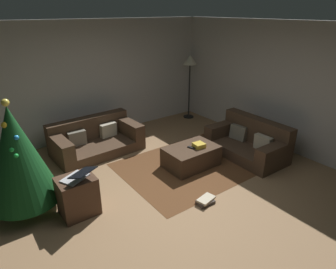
% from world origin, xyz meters
% --- Properties ---
extents(ground_plane, '(6.40, 6.40, 0.00)m').
position_xyz_m(ground_plane, '(0.00, 0.00, 0.00)').
color(ground_plane, '#93704C').
extents(rear_partition, '(6.40, 0.12, 2.60)m').
position_xyz_m(rear_partition, '(0.00, 3.14, 1.30)').
color(rear_partition, '#BCB7B2').
rests_on(rear_partition, ground_plane).
extents(corner_partition, '(0.12, 6.40, 2.60)m').
position_xyz_m(corner_partition, '(3.14, 0.00, 1.30)').
color(corner_partition, '#B5B0AB').
rests_on(corner_partition, ground_plane).
extents(couch_left, '(1.81, 1.05, 0.68)m').
position_xyz_m(couch_left, '(-0.23, 2.25, 0.26)').
color(couch_left, '#473323').
rests_on(couch_left, ground_plane).
extents(couch_right, '(0.90, 1.61, 0.75)m').
position_xyz_m(couch_right, '(2.25, 0.21, 0.28)').
color(couch_right, '#473323').
rests_on(couch_right, ground_plane).
extents(ottoman, '(1.00, 0.65, 0.39)m').
position_xyz_m(ottoman, '(0.98, 0.56, 0.20)').
color(ottoman, '#473323').
rests_on(ottoman, ground_plane).
extents(gift_box, '(0.22, 0.21, 0.08)m').
position_xyz_m(gift_box, '(1.09, 0.47, 0.43)').
color(gift_box, gold).
rests_on(gift_box, ottoman).
extents(tv_remote, '(0.09, 0.17, 0.02)m').
position_xyz_m(tv_remote, '(0.96, 0.52, 0.40)').
color(tv_remote, black).
rests_on(tv_remote, ottoman).
extents(christmas_tree, '(1.01, 1.01, 1.73)m').
position_xyz_m(christmas_tree, '(-1.86, 0.97, 0.92)').
color(christmas_tree, brown).
rests_on(christmas_tree, ground_plane).
extents(side_table, '(0.52, 0.44, 0.59)m').
position_xyz_m(side_table, '(-1.27, 0.45, 0.29)').
color(side_table, '#4C3323').
rests_on(side_table, ground_plane).
extents(laptop, '(0.50, 0.53, 0.18)m').
position_xyz_m(laptop, '(-1.24, 0.40, 0.65)').
color(laptop, silver).
rests_on(laptop, side_table).
extents(book_stack, '(0.32, 0.23, 0.09)m').
position_xyz_m(book_stack, '(0.39, -0.49, 0.04)').
color(book_stack, '#4C423D').
rests_on(book_stack, ground_plane).
extents(corner_lamp, '(0.36, 0.36, 1.70)m').
position_xyz_m(corner_lamp, '(2.72, 2.70, 1.45)').
color(corner_lamp, black).
rests_on(corner_lamp, ground_plane).
extents(area_rug, '(2.60, 2.00, 0.01)m').
position_xyz_m(area_rug, '(0.98, 0.56, 0.00)').
color(area_rug, brown).
rests_on(area_rug, ground_plane).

